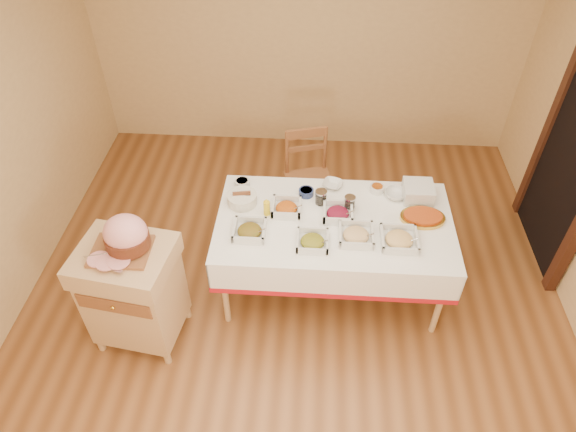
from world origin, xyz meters
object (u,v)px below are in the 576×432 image
(ham_on_board, at_px, (125,237))
(brass_platter, at_px, (423,217))
(dining_table, at_px, (333,236))
(butcher_cart, at_px, (133,290))
(mustard_bottle, at_px, (267,207))
(preserve_jar_right, at_px, (350,203))
(dining_chair, at_px, (309,178))
(bread_basket, at_px, (242,199))
(preserve_jar_left, at_px, (321,198))
(plate_stack, at_px, (418,192))

(ham_on_board, xyz_separation_m, brass_platter, (2.09, 0.61, -0.26))
(dining_table, relative_size, butcher_cart, 1.98)
(butcher_cart, height_order, mustard_bottle, butcher_cart)
(preserve_jar_right, bearing_deg, dining_chair, 115.43)
(dining_chair, distance_m, bread_basket, 0.93)
(butcher_cart, xyz_separation_m, mustard_bottle, (0.93, 0.62, 0.31))
(dining_chair, height_order, preserve_jar_right, dining_chair)
(ham_on_board, bearing_deg, preserve_jar_left, 29.89)
(preserve_jar_right, bearing_deg, ham_on_board, -155.24)
(mustard_bottle, bearing_deg, butcher_cart, -146.19)
(butcher_cart, bearing_deg, preserve_jar_right, 25.17)
(ham_on_board, bearing_deg, bread_basket, 46.29)
(dining_table, distance_m, dining_chair, 0.90)
(butcher_cart, xyz_separation_m, plate_stack, (2.12, 0.89, 0.30))
(preserve_jar_right, distance_m, bread_basket, 0.85)
(dining_table, distance_m, bread_basket, 0.78)
(dining_chair, bearing_deg, brass_platter, -41.84)
(dining_table, bearing_deg, mustard_bottle, 175.54)
(preserve_jar_left, relative_size, preserve_jar_right, 1.08)
(butcher_cart, height_order, dining_chair, dining_chair)
(ham_on_board, xyz_separation_m, preserve_jar_left, (1.30, 0.75, -0.23))
(mustard_bottle, bearing_deg, preserve_jar_right, 10.26)
(preserve_jar_right, relative_size, plate_stack, 0.48)
(butcher_cart, height_order, plate_stack, butcher_cart)
(ham_on_board, relative_size, bread_basket, 1.78)
(bread_basket, xyz_separation_m, plate_stack, (1.40, 0.15, 0.02))
(preserve_jar_left, bearing_deg, preserve_jar_right, -10.97)
(bread_basket, bearing_deg, preserve_jar_right, -0.27)
(dining_chair, distance_m, brass_platter, 1.24)
(dining_table, distance_m, preserve_jar_left, 0.31)
(dining_table, height_order, preserve_jar_left, preserve_jar_left)
(preserve_jar_left, height_order, preserve_jar_right, preserve_jar_left)
(dining_chair, relative_size, ham_on_board, 2.22)
(preserve_jar_right, bearing_deg, brass_platter, -9.82)
(ham_on_board, xyz_separation_m, bread_basket, (0.68, 0.71, -0.24))
(preserve_jar_right, distance_m, mustard_bottle, 0.65)
(preserve_jar_right, relative_size, brass_platter, 0.32)
(dining_table, distance_m, preserve_jar_right, 0.29)
(ham_on_board, relative_size, plate_stack, 1.80)
(mustard_bottle, xyz_separation_m, plate_stack, (1.19, 0.27, -0.01))
(preserve_jar_left, xyz_separation_m, mustard_bottle, (-0.42, -0.16, 0.02))
(plate_stack, bearing_deg, brass_platter, -87.25)
(butcher_cart, xyz_separation_m, bread_basket, (0.72, 0.74, 0.28))
(dining_table, relative_size, brass_platter, 5.25)
(preserve_jar_right, bearing_deg, mustard_bottle, -169.74)
(brass_platter, bearing_deg, preserve_jar_right, 170.18)
(dining_chair, height_order, plate_stack, dining_chair)
(brass_platter, bearing_deg, dining_chair, 138.16)
(dining_chair, height_order, ham_on_board, ham_on_board)
(ham_on_board, relative_size, preserve_jar_right, 3.78)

